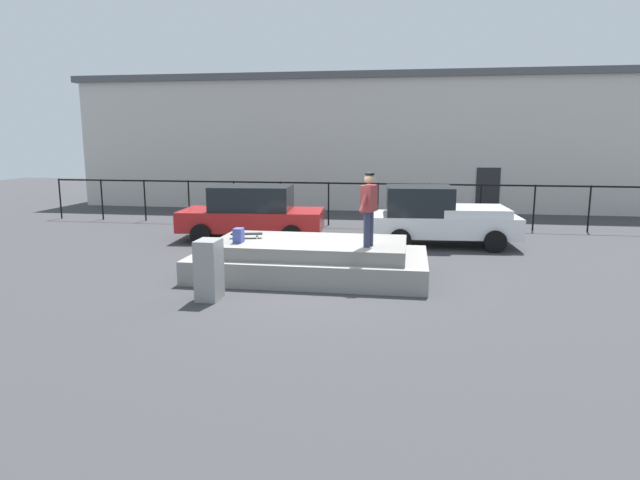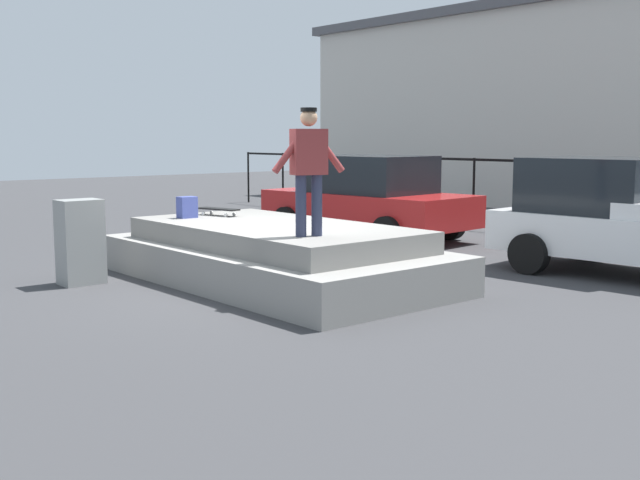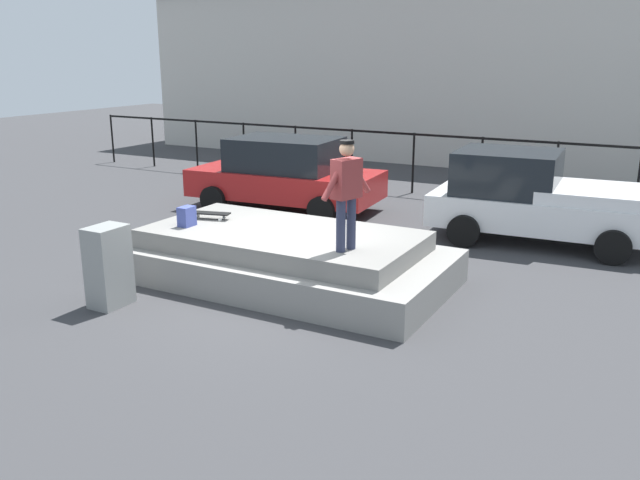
{
  "view_description": "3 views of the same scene",
  "coord_description": "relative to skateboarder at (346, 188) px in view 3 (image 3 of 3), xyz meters",
  "views": [
    {
      "loc": [
        2.08,
        -12.22,
        3.23
      ],
      "look_at": [
        -0.17,
        1.65,
        0.65
      ],
      "focal_mm": 31.04,
      "sensor_mm": 36.0,
      "label": 1
    },
    {
      "loc": [
        8.84,
        -6.39,
        2.13
      ],
      "look_at": [
        -0.69,
        1.72,
        0.46
      ],
      "focal_mm": 43.57,
      "sensor_mm": 36.0,
      "label": 2
    },
    {
      "loc": [
        5.44,
        -8.63,
        3.7
      ],
      "look_at": [
        -0.14,
        1.57,
        0.42
      ],
      "focal_mm": 37.45,
      "sensor_mm": 36.0,
      "label": 3
    }
  ],
  "objects": [
    {
      "name": "skateboarder",
      "position": [
        0.0,
        0.0,
        0.0
      ],
      "size": [
        0.38,
        0.97,
        1.64
      ],
      "color": "#2D334C",
      "rests_on": "concrete_ledge"
    },
    {
      "name": "warehouse_building",
      "position": [
        -1.2,
        16.33,
        1.28
      ],
      "size": [
        27.73,
        7.45,
        6.15
      ],
      "color": "beige",
      "rests_on": "ground_plane"
    },
    {
      "name": "backpack",
      "position": [
        -3.0,
        -0.01,
        -0.78
      ],
      "size": [
        0.2,
        0.28,
        0.34
      ],
      "primitive_type": "cube",
      "rotation": [
        0.0,
        0.0,
        1.55
      ],
      "color": "#3F4C99",
      "rests_on": "concrete_ledge"
    },
    {
      "name": "utility_box",
      "position": [
        -3.09,
        -1.75,
        -1.19
      ],
      "size": [
        0.44,
        0.6,
        1.23
      ],
      "primitive_type": "cube",
      "rotation": [
        0.0,
        0.0,
        0.0
      ],
      "color": "gray",
      "rests_on": "ground_plane"
    },
    {
      "name": "skateboard",
      "position": [
        -2.99,
        0.56,
        -0.85
      ],
      "size": [
        0.79,
        0.39,
        0.12
      ],
      "color": "black",
      "rests_on": "concrete_ledge"
    },
    {
      "name": "car_white_pickup_mid",
      "position": [
        1.78,
        5.0,
        -0.91
      ],
      "size": [
        4.49,
        2.45,
        1.8
      ],
      "color": "white",
      "rests_on": "ground_plane"
    },
    {
      "name": "car_red_sedan_near",
      "position": [
        -4.14,
        5.02,
        -0.92
      ],
      "size": [
        4.7,
        2.52,
        1.74
      ],
      "color": "#B21E1E",
      "rests_on": "ground_plane"
    },
    {
      "name": "ground_plane",
      "position": [
        -1.2,
        0.08,
        -1.8
      ],
      "size": [
        60.0,
        60.0,
        0.0
      ],
      "primitive_type": "plane",
      "color": "#38383A"
    },
    {
      "name": "fence_row",
      "position": [
        -1.2,
        8.34,
        -0.67
      ],
      "size": [
        24.06,
        0.06,
        1.64
      ],
      "color": "black",
      "rests_on": "ground_plane"
    },
    {
      "name": "concrete_ledge",
      "position": [
        -1.42,
        0.51,
        -1.41
      ],
      "size": [
        5.49,
        2.86,
        0.86
      ],
      "color": "gray",
      "rests_on": "ground_plane"
    }
  ]
}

